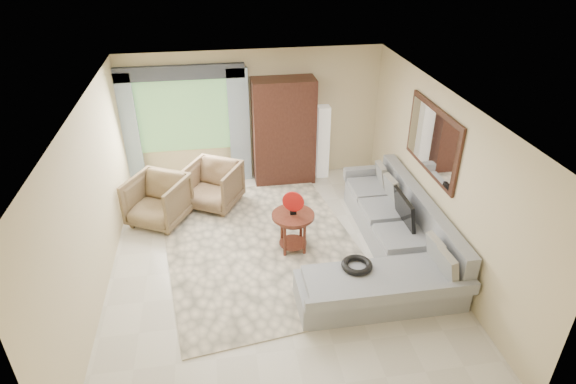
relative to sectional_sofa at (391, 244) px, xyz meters
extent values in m
plane|color=silver|center=(-1.78, 0.18, -0.28)|extent=(6.00, 6.00, 0.00)
cube|color=beige|center=(-1.96, 0.64, -0.27)|extent=(3.52, 4.37, 0.02)
cube|color=gray|center=(0.22, 0.68, -0.08)|extent=(0.90, 2.40, 0.40)
cube|color=gray|center=(-0.48, -0.92, -0.08)|extent=(2.30, 0.80, 0.40)
cube|color=gray|center=(0.57, 0.28, 0.37)|extent=(0.20, 3.20, 0.50)
cube|color=gray|center=(0.22, 1.96, 0.23)|extent=(0.90, 0.16, 0.22)
cube|color=gray|center=(-0.48, -1.37, 0.21)|extent=(2.30, 0.10, 0.18)
cube|color=black|center=(0.27, 0.26, 0.44)|extent=(0.14, 0.74, 0.48)
torus|color=black|center=(-0.78, -0.75, 0.26)|extent=(0.43, 0.43, 0.09)
cylinder|color=#451A12|center=(-1.46, 0.48, 0.37)|extent=(0.67, 0.67, 0.04)
cylinder|color=#451A12|center=(-1.46, 0.48, 0.02)|extent=(0.44, 0.44, 0.60)
cylinder|color=red|center=(-1.46, 0.48, 0.62)|extent=(0.32, 0.16, 0.34)
imported|color=brown|center=(-3.63, 1.68, 0.14)|extent=(1.23, 1.25, 0.85)
imported|color=#866549|center=(-2.67, 2.10, 0.13)|extent=(1.21, 1.22, 0.82)
imported|color=#999999|center=(-3.82, 2.69, 0.02)|extent=(0.59, 0.53, 0.60)
cube|color=black|center=(-1.23, 2.90, 0.77)|extent=(1.20, 0.55, 2.10)
cube|color=silver|center=(-0.43, 2.96, 0.47)|extent=(0.24, 0.24, 1.50)
cube|color=#669E59|center=(-3.13, 3.15, 1.12)|extent=(1.80, 0.04, 1.40)
cube|color=#9EB7CC|center=(-4.18, 3.06, 0.87)|extent=(0.40, 0.08, 2.30)
cube|color=#9EB7CC|center=(-2.08, 3.06, 0.87)|extent=(0.40, 0.08, 2.30)
cube|color=#1E232D|center=(-3.13, 3.08, 1.97)|extent=(2.40, 0.12, 0.26)
cube|color=black|center=(0.69, 0.53, 1.47)|extent=(0.04, 1.70, 1.05)
cube|color=white|center=(0.66, 0.53, 1.47)|extent=(0.02, 1.54, 0.90)
camera|label=1|loc=(-2.55, -5.75, 4.38)|focal=30.00mm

